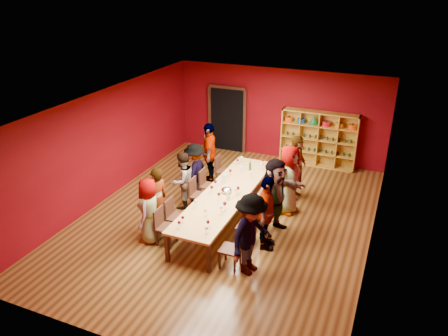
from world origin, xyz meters
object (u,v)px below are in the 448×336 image
at_px(chair_person_left_0, 163,225).
at_px(person_right_4, 297,167).
at_px(chair_person_left_1, 174,214).
at_px(person_left_2, 182,181).
at_px(spittoon_bowl, 226,190).
at_px(person_left_3, 195,171).
at_px(person_right_0, 251,235).
at_px(chair_person_right_1, 250,225).
at_px(person_left_0, 149,210).
at_px(person_left_1, 157,199).
at_px(chair_person_left_3, 206,183).
at_px(chair_person_right_2, 260,210).
at_px(person_right_3, 288,180).
at_px(chair_person_left_2, 196,193).
at_px(tasting_table, 227,194).
at_px(chair_person_right_3, 273,192).
at_px(chair_person_right_4, 282,178).
at_px(wine_bottle, 250,166).
at_px(shelving_unit, 319,136).
at_px(chair_person_right_0, 234,247).
at_px(person_right_1, 266,213).
at_px(person_left_4, 209,153).
at_px(chair_person_left_4, 221,169).
at_px(person_right_2, 275,196).

height_order(chair_person_left_0, person_right_4, person_right_4).
bearing_deg(chair_person_left_1, chair_person_left_0, -90.00).
distance_m(person_left_2, spittoon_bowl, 1.31).
relative_size(person_left_3, person_right_0, 0.88).
height_order(chair_person_right_1, person_right_4, person_right_4).
distance_m(person_left_0, person_left_1, 0.50).
xyz_separation_m(chair_person_left_3, chair_person_right_2, (1.82, -0.82, 0.00)).
height_order(person_left_0, person_right_0, person_right_0).
height_order(chair_person_left_3, person_right_3, person_right_3).
bearing_deg(person_left_2, chair_person_left_2, 108.29).
xyz_separation_m(chair_person_left_0, person_left_3, (-0.34, 2.32, 0.29)).
bearing_deg(tasting_table, chair_person_right_3, 46.55).
bearing_deg(tasting_table, chair_person_left_1, -129.68).
xyz_separation_m(chair_person_left_1, chair_person_right_4, (1.82, 2.93, 0.00)).
xyz_separation_m(person_left_3, wine_bottle, (1.33, 0.77, 0.07)).
bearing_deg(shelving_unit, person_right_0, -91.12).
bearing_deg(spittoon_bowl, person_left_2, 174.12).
xyz_separation_m(person_left_0, chair_person_left_2, (0.35, 1.71, -0.29)).
distance_m(person_right_0, spittoon_bowl, 2.21).
bearing_deg(spittoon_bowl, chair_person_right_0, -63.09).
relative_size(chair_person_right_1, chair_person_right_3, 1.00).
height_order(chair_person_left_3, person_right_1, person_right_1).
xyz_separation_m(chair_person_right_0, wine_bottle, (-0.83, 3.31, 0.36)).
bearing_deg(person_left_4, chair_person_right_2, 29.87).
relative_size(person_left_0, chair_person_right_1, 1.77).
distance_m(person_left_4, chair_person_right_1, 3.44).
distance_m(tasting_table, person_left_1, 1.74).
xyz_separation_m(chair_person_left_1, chair_person_right_2, (1.82, 1.01, 0.00)).
height_order(chair_person_left_4, chair_person_right_3, same).
relative_size(shelving_unit, chair_person_left_1, 2.70).
height_order(person_left_1, person_left_4, person_left_4).
relative_size(chair_person_left_1, chair_person_right_0, 1.00).
bearing_deg(tasting_table, person_right_2, -3.77).
height_order(chair_person_left_2, chair_person_right_4, same).
bearing_deg(person_right_2, chair_person_left_4, 73.18).
xyz_separation_m(person_left_1, person_right_2, (2.60, 1.01, 0.13)).
relative_size(chair_person_left_4, person_right_4, 0.49).
relative_size(chair_person_right_2, chair_person_right_4, 1.00).
bearing_deg(wine_bottle, person_right_0, -70.11).
bearing_deg(wine_bottle, person_right_4, 14.87).
xyz_separation_m(person_left_2, chair_person_right_1, (2.21, -0.95, -0.28)).
xyz_separation_m(shelving_unit, person_right_3, (-0.09, -3.36, -0.07)).
distance_m(chair_person_right_1, person_right_3, 1.89).
distance_m(chair_person_left_1, person_left_3, 1.88).
distance_m(tasting_table, chair_person_left_4, 2.01).
relative_size(chair_person_left_1, person_right_4, 0.49).
relative_size(tasting_table, chair_person_right_0, 5.06).
height_order(chair_person_left_3, person_right_2, person_right_2).
bearing_deg(person_right_1, person_left_0, 96.60).
relative_size(chair_person_left_2, chair_person_right_3, 1.00).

